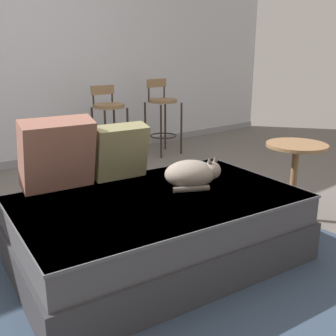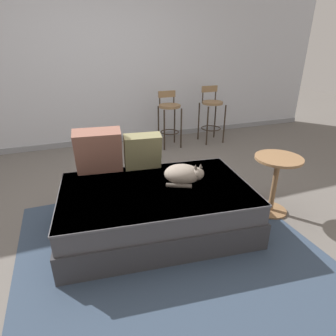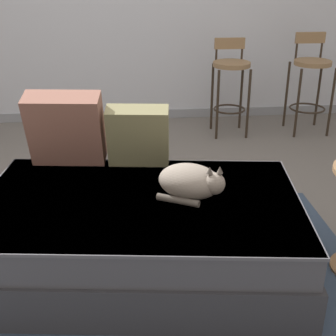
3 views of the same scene
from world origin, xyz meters
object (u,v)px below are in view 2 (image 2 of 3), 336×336
at_px(couch, 156,208).
at_px(throw_pillow_corner, 99,151).
at_px(throw_pillow_middle, 143,151).
at_px(bar_stool_by_doorway, 212,110).
at_px(side_table, 276,177).
at_px(cat, 184,174).
at_px(bar_stool_near_window, 169,113).

height_order(couch, throw_pillow_corner, throw_pillow_corner).
relative_size(throw_pillow_middle, bar_stool_by_doorway, 0.40).
xyz_separation_m(couch, throw_pillow_corner, (-0.40, 0.47, 0.43)).
xyz_separation_m(couch, side_table, (1.17, -0.14, 0.17)).
bearing_deg(throw_pillow_middle, side_table, -25.54).
distance_m(cat, side_table, 0.93).
bearing_deg(throw_pillow_corner, cat, -35.35).
distance_m(bar_stool_near_window, side_table, 2.24).
xyz_separation_m(throw_pillow_middle, bar_stool_by_doorway, (1.66, 1.66, -0.07)).
distance_m(throw_pillow_corner, bar_stool_near_window, 2.08).
relative_size(couch, side_table, 2.99).
bearing_deg(cat, couch, 179.37).
relative_size(couch, bar_stool_by_doorway, 1.92).
height_order(throw_pillow_corner, cat, throw_pillow_corner).
height_order(cat, bar_stool_by_doorway, bar_stool_by_doorway).
relative_size(couch, throw_pillow_middle, 4.75).
bearing_deg(throw_pillow_corner, side_table, -20.97).
bearing_deg(throw_pillow_corner, throw_pillow_middle, -6.61).
distance_m(couch, side_table, 1.19).
height_order(throw_pillow_middle, cat, throw_pillow_middle).
relative_size(cat, side_table, 0.67).
xyz_separation_m(throw_pillow_corner, throw_pillow_middle, (0.41, -0.05, -0.04)).
height_order(throw_pillow_corner, throw_pillow_middle, throw_pillow_corner).
xyz_separation_m(couch, throw_pillow_middle, (0.01, 0.42, 0.39)).
distance_m(throw_pillow_corner, cat, 0.82).
distance_m(throw_pillow_middle, bar_stool_by_doorway, 2.35).
bearing_deg(side_table, bar_stool_near_window, 96.64).
bearing_deg(bar_stool_by_doorway, couch, -128.69).
xyz_separation_m(throw_pillow_corner, side_table, (1.57, -0.60, -0.26)).
bearing_deg(cat, side_table, -8.29).
height_order(couch, side_table, side_table).
xyz_separation_m(bar_stool_near_window, side_table, (0.26, -2.22, -0.16)).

